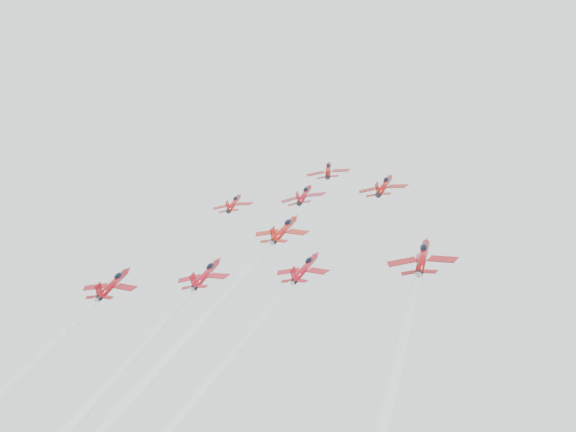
# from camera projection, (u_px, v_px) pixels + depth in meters

# --- Properties ---
(jet_lead) EXTENTS (9.61, 11.69, 9.28)m
(jet_lead) POSITION_uv_depth(u_px,v_px,m) (329.00, 170.00, 157.09)
(jet_lead) COLOR maroon
(jet_row2_left) EXTENTS (8.53, 10.38, 8.24)m
(jet_row2_left) POSITION_uv_depth(u_px,v_px,m) (234.00, 203.00, 146.29)
(jet_row2_left) COLOR #A4140F
(jet_row2_center) EXTENTS (9.41, 11.45, 9.10)m
(jet_row2_center) POSITION_uv_depth(u_px,v_px,m) (305.00, 194.00, 143.02)
(jet_row2_center) COLOR maroon
(jet_row2_right) EXTENTS (9.82, 11.95, 9.49)m
(jet_row2_right) POSITION_uv_depth(u_px,v_px,m) (384.00, 185.00, 139.16)
(jet_row2_right) COLOR maroon
(jet_center) EXTENTS (9.92, 85.71, 67.86)m
(jet_center) POSITION_uv_depth(u_px,v_px,m) (185.00, 384.00, 81.79)
(jet_center) COLOR #B21910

